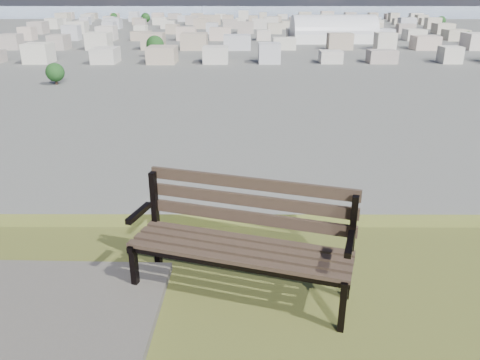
{
  "coord_description": "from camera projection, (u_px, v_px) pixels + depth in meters",
  "views": [
    {
      "loc": [
        -0.58,
        -0.78,
        27.51
      ],
      "look_at": [
        -0.6,
        4.71,
        25.3
      ],
      "focal_mm": 35.0,
      "sensor_mm": 36.0,
      "label": 1
    }
  ],
  "objects": [
    {
      "name": "park_bench",
      "position": [
        243.0,
        233.0,
        4.06
      ],
      "size": [
        2.0,
        1.14,
        1.0
      ],
      "rotation": [
        0.0,
        0.0,
        -0.3
      ],
      "color": "#3C2B22",
      "rests_on": "hilltop_mesa"
    },
    {
      "name": "arena",
      "position": [
        333.0,
        34.0,
        274.47
      ],
      "size": [
        49.85,
        23.7,
        20.51
      ],
      "rotation": [
        0.0,
        0.0,
        0.07
      ],
      "color": "silver",
      "rests_on": "ground"
    },
    {
      "name": "city_blocks",
      "position": [
        242.0,
        25.0,
        375.67
      ],
      "size": [
        395.0,
        361.0,
        7.0
      ],
      "color": "beige",
      "rests_on": "ground"
    },
    {
      "name": "city_trees",
      "position": [
        202.0,
        30.0,
        305.24
      ],
      "size": [
        406.52,
        387.2,
        9.98
      ],
      "color": "#312018",
      "rests_on": "ground"
    },
    {
      "name": "bay_water",
      "position": [
        242.0,
        9.0,
        846.06
      ],
      "size": [
        2400.0,
        700.0,
        0.12
      ],
      "primitive_type": "cube",
      "color": "#859AAA",
      "rests_on": "ground"
    }
  ]
}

